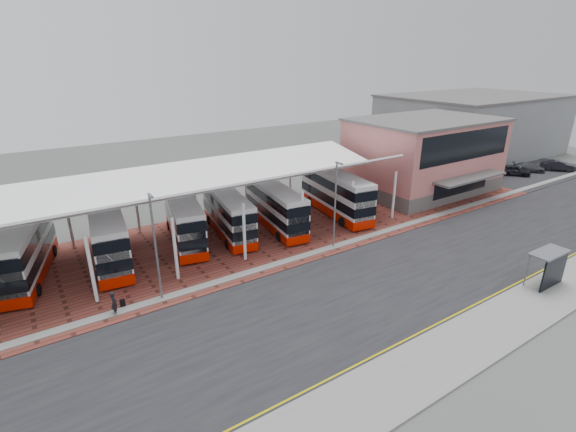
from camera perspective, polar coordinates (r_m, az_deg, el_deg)
name	(u,v)px	position (r m, az deg, el deg)	size (l,w,h in m)	color
ground	(365,282)	(33.52, 10.43, -8.85)	(140.00, 140.00, 0.00)	#484A46
road	(374,287)	(32.91, 11.63, -9.53)	(120.00, 14.00, 0.02)	black
forecourt	(293,224)	(43.73, 0.65, -1.11)	(72.00, 16.00, 0.06)	brown
sidewalk	(466,343)	(28.86, 23.22, -15.65)	(120.00, 4.00, 0.14)	slate
north_kerb	(317,252)	(37.61, 3.94, -4.94)	(120.00, 0.80, 0.14)	slate
carpark_surface	(534,173)	(73.45, 30.55, 5.14)	(22.00, 10.00, 0.08)	black
yellow_line_near	(439,327)	(29.74, 19.97, -14.07)	(120.00, 0.12, 0.01)	#BFAA00
yellow_line_far	(435,325)	(29.88, 19.51, -13.82)	(120.00, 0.12, 0.01)	#BFAA00
canopy	(215,181)	(38.98, -9.93, 4.76)	(37.00, 11.63, 7.07)	white
terminal	(424,155)	(56.92, 18.09, 7.98)	(18.40, 14.40, 9.25)	#53504E
warehouse	(472,124)	(82.68, 23.87, 11.39)	(30.50, 20.50, 10.25)	slate
lamp_west	(155,245)	(30.18, -17.68, -3.76)	(0.16, 0.90, 8.07)	slate
lamp_east	(335,203)	(37.18, 6.49, 1.83)	(0.16, 0.90, 8.07)	slate
bus_0	(24,251)	(38.55, -32.36, -4.10)	(5.12, 11.09, 4.46)	silver
bus_1	(108,236)	(38.28, -23.35, -2.53)	(3.94, 11.31, 4.56)	silver
bus_2	(184,220)	(40.06, -14.03, -0.52)	(4.60, 10.83, 4.35)	silver
bus_3	(228,214)	(40.94, -8.19, 0.29)	(3.89, 10.48, 4.22)	silver
bus_4	(276,208)	(42.15, -1.67, 1.16)	(3.82, 10.62, 4.28)	silver
bus_5	(336,194)	(46.11, 6.54, 3.07)	(4.31, 11.65, 4.69)	silver
pedestrian	(114,303)	(31.07, -22.69, -10.92)	(0.62, 0.41, 1.70)	black
suitcase	(123,303)	(31.93, -21.68, -11.03)	(0.34, 0.24, 0.58)	black
carpark_car_a	(514,170)	(70.04, 28.55, 5.52)	(1.76, 4.38, 1.49)	black
carpark_car_b	(529,167)	(73.41, 30.07, 5.78)	(1.81, 4.46, 1.29)	#404348
carpark_car_c	(558,166)	(76.40, 32.98, 5.80)	(1.60, 4.60, 1.52)	black
bus_shelter	(553,264)	(37.40, 32.45, -5.60)	(3.41, 1.59, 2.70)	black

